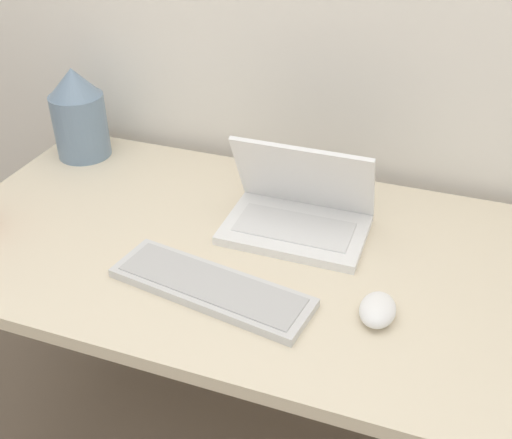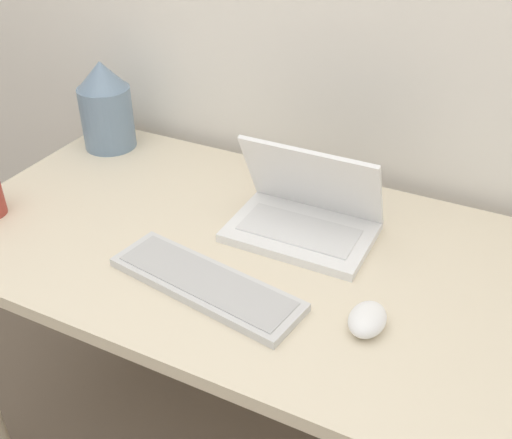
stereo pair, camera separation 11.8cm
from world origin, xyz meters
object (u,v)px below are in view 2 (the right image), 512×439
object	(u,v)px
laptop	(305,214)
vase	(106,106)
keyboard	(206,284)
mouse	(367,319)

from	to	relation	value
laptop	vase	world-z (taller)	vase
keyboard	vase	xyz separation A→B (m)	(-0.55, 0.41, 0.11)
mouse	vase	bearing A→B (deg)	156.23
laptop	vase	bearing A→B (deg)	167.00
laptop	vase	distance (m)	0.67
vase	laptop	bearing A→B (deg)	-13.00
mouse	vase	size ratio (longest dim) A/B	0.39
laptop	mouse	world-z (taller)	laptop
keyboard	mouse	bearing A→B (deg)	5.92
mouse	vase	world-z (taller)	vase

